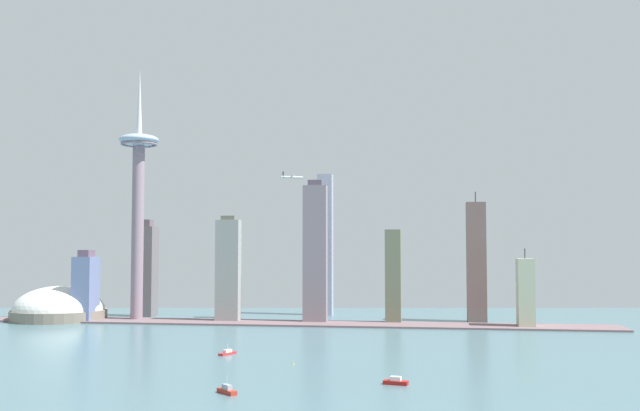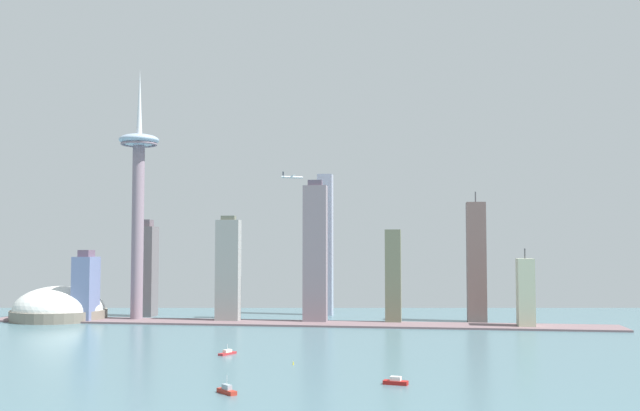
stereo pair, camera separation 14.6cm
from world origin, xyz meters
TOP-DOWN VIEW (x-y plane):
  - waterfront_pier at (0.00, 489.84)m, footprint 692.11×54.51m
  - observation_tower at (-183.83, 502.17)m, footprint 45.91×45.91m
  - stadium_dome at (-274.56, 494.85)m, footprint 107.67×107.67m
  - skyscraper_0 at (200.93, 545.60)m, footprint 21.22×22.64m
  - skyscraper_1 at (-235.88, 481.51)m, footprint 21.95×27.43m
  - skyscraper_2 at (-195.51, 554.38)m, footprint 26.07×23.01m
  - skyscraper_3 at (-87.39, 548.28)m, footprint 17.62×12.41m
  - skyscraper_4 at (247.41, 491.45)m, footprint 17.01×23.23m
  - skyscraper_5 at (22.99, 504.00)m, footprint 26.18×13.62m
  - skyscraper_6 at (-75.67, 500.96)m, footprint 26.64×14.08m
  - skyscraper_7 at (108.69, 513.54)m, footprint 17.20×16.79m
  - skyscraper_8 at (20.46, 601.20)m, footprint 18.39×16.45m
  - boat_0 at (126.75, 157.01)m, footprint 15.67×8.51m
  - boat_1 at (32.71, 115.10)m, footprint 14.42×14.07m
  - boat_2 at (-8.35, 261.53)m, footprint 11.38×17.31m
  - channel_buoy_0 at (51.28, 221.77)m, footprint 1.15×1.15m
  - airplane at (-7.20, 524.47)m, footprint 24.20×25.91m

SIDE VIEW (x-z plane):
  - waterfront_pier at x=0.00m, z-range 0.00..2.02m
  - channel_buoy_0 at x=51.28m, z-range 0.00..2.65m
  - boat_2 at x=-8.35m, z-range -2.72..5.58m
  - boat_0 at x=126.75m, z-range -0.66..4.24m
  - boat_1 at x=32.71m, z-range -3.42..7.21m
  - stadium_dome at x=-274.56m, z-range -16.59..37.83m
  - skyscraper_3 at x=-87.39m, z-range -2.31..53.51m
  - skyscraper_4 at x=247.41m, z-range -5.25..77.16m
  - skyscraper_1 at x=-235.88m, z-range -2.37..78.30m
  - skyscraper_7 at x=108.69m, z-range 0.00..103.23m
  - skyscraper_2 at x=-195.51m, z-range -2.64..114.90m
  - skyscraper_6 at x=-75.67m, z-range -1.51..117.74m
  - skyscraper_0 at x=200.93m, z-range -6.05..140.72m
  - skyscraper_5 at x=22.99m, z-range -1.96..156.71m
  - skyscraper_8 at x=20.46m, z-range 0.00..174.84m
  - observation_tower at x=-183.83m, z-range 11.24..302.62m
  - airplane at x=-7.20m, z-range 160.78..168.33m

